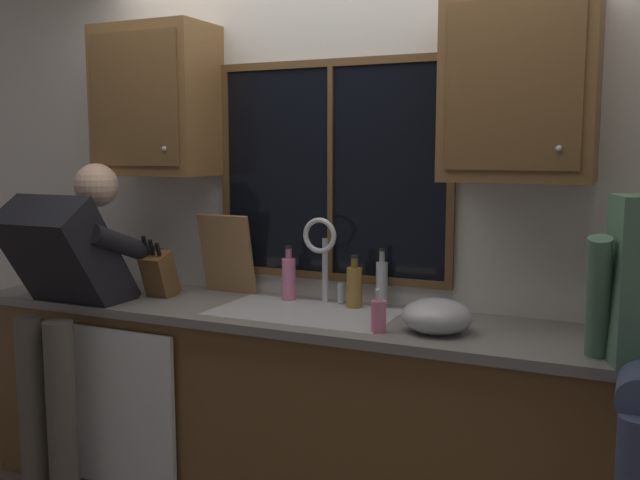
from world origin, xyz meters
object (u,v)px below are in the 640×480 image
object	(u,v)px
soap_dispenser	(378,315)
bottle_green_glass	(289,278)
bottle_tall_clear	(382,283)
bottle_amber_small	(354,286)
person_standing	(66,295)
mixing_bowl	(437,316)
cutting_board	(227,254)
knife_block	(160,275)

from	to	relation	value
soap_dispenser	bottle_green_glass	bearing A→B (deg)	147.27
bottle_tall_clear	bottle_amber_small	bearing A→B (deg)	-151.44
person_standing	mixing_bowl	size ratio (longest dim) A/B	5.69
cutting_board	knife_block	bearing A→B (deg)	-139.93
bottle_green_glass	bottle_tall_clear	size ratio (longest dim) A/B	0.96
knife_block	bottle_amber_small	world-z (taller)	knife_block
person_standing	bottle_amber_small	xyz separation A→B (m)	(1.23, 0.49, 0.06)
bottle_green_glass	mixing_bowl	bearing A→B (deg)	-19.38
soap_dispenser	bottle_tall_clear	bearing A→B (deg)	108.07
soap_dispenser	bottle_tall_clear	distance (m)	0.44
cutting_board	mixing_bowl	bearing A→B (deg)	-14.35
bottle_green_glass	cutting_board	bearing A→B (deg)	177.79
bottle_tall_clear	bottle_green_glass	bearing A→B (deg)	-175.33
bottle_green_glass	bottle_tall_clear	bearing A→B (deg)	4.67
person_standing	bottle_amber_small	distance (m)	1.32
knife_block	mixing_bowl	world-z (taller)	knife_block
cutting_board	bottle_amber_small	xyz separation A→B (m)	(0.69, -0.04, -0.10)
knife_block	mixing_bowl	size ratio (longest dim) A/B	1.17
mixing_bowl	bottle_tall_clear	size ratio (longest dim) A/B	1.02
person_standing	bottle_green_glass	bearing A→B (deg)	29.89
knife_block	soap_dispenser	size ratio (longest dim) A/B	1.86
knife_block	bottle_tall_clear	size ratio (longest dim) A/B	1.20
soap_dispenser	bottle_green_glass	xyz separation A→B (m)	(-0.59, 0.38, 0.04)
mixing_bowl	person_standing	bearing A→B (deg)	-172.15
person_standing	knife_block	distance (m)	0.43
mixing_bowl	cutting_board	bearing A→B (deg)	165.65
mixing_bowl	bottle_amber_small	bearing A→B (deg)	150.35
person_standing	cutting_board	size ratio (longest dim) A/B	3.91
mixing_bowl	bottle_green_glass	world-z (taller)	bottle_green_glass
knife_block	person_standing	bearing A→B (deg)	-132.65
cutting_board	bottle_tall_clear	world-z (taller)	cutting_board
person_standing	bottle_green_glass	size ratio (longest dim) A/B	6.04
knife_block	bottle_amber_small	bearing A→B (deg)	10.49
knife_block	mixing_bowl	xyz separation A→B (m)	(1.39, -0.08, -0.05)
bottle_green_glass	soap_dispenser	bearing A→B (deg)	-32.73
bottle_tall_clear	bottle_amber_small	size ratio (longest dim) A/B	1.12
person_standing	bottle_green_glass	distance (m)	1.02
soap_dispenser	bottle_amber_small	xyz separation A→B (m)	(-0.24, 0.35, 0.03)
person_standing	knife_block	xyz separation A→B (m)	(0.29, 0.31, 0.07)
knife_block	mixing_bowl	bearing A→B (deg)	-3.37
knife_block	bottle_tall_clear	distance (m)	1.07
bottle_tall_clear	bottle_amber_small	distance (m)	0.12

